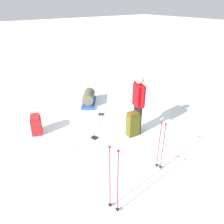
{
  "coord_description": "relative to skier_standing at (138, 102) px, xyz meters",
  "views": [
    {
      "loc": [
        -4.29,
        3.18,
        3.45
      ],
      "look_at": [
        0.0,
        0.0,
        0.7
      ],
      "focal_mm": 35.23,
      "sensor_mm": 36.0,
      "label": 1
    }
  ],
  "objects": [
    {
      "name": "ski_pair_far",
      "position": [
        0.43,
        1.19,
        -0.94
      ],
      "size": [
        0.59,
        1.87,
        0.05
      ],
      "color": "silver",
      "rests_on": "ground_plane"
    },
    {
      "name": "ground_plane",
      "position": [
        0.35,
        0.64,
        -0.95
      ],
      "size": [
        80.0,
        80.0,
        0.0
      ],
      "primitive_type": "plane",
      "color": "white"
    },
    {
      "name": "skier_standing",
      "position": [
        0.0,
        0.0,
        0.0
      ],
      "size": [
        0.55,
        0.31,
        1.7
      ],
      "color": "black",
      "rests_on": "ground_plane"
    },
    {
      "name": "ski_poles_planted_far",
      "position": [
        -1.73,
        2.14,
        -0.18
      ],
      "size": [
        0.23,
        0.12,
        1.39
      ],
      "color": "maroon",
      "rests_on": "ground_plane"
    },
    {
      "name": "gear_sled",
      "position": [
        2.49,
        0.12,
        -0.73
      ],
      "size": [
        1.16,
        1.03,
        0.49
      ],
      "color": "#224794",
      "rests_on": "ground_plane"
    },
    {
      "name": "backpack_bright",
      "position": [
        1.65,
        2.35,
        -0.67
      ],
      "size": [
        0.45,
        0.39,
        0.58
      ],
      "color": "maroon",
      "rests_on": "ground_plane"
    },
    {
      "name": "ski_poles_planted_near",
      "position": [
        -1.45,
        0.64,
        -0.28
      ],
      "size": [
        0.16,
        0.1,
        1.21
      ],
      "color": "maroon",
      "rests_on": "ground_plane"
    },
    {
      "name": "backpack_large_dark",
      "position": [
        -0.05,
        0.21,
        -0.6
      ],
      "size": [
        0.28,
        0.36,
        0.72
      ],
      "color": "#4F4D14",
      "rests_on": "ground_plane"
    },
    {
      "name": "ski_pair_near",
      "position": [
        1.48,
        0.26,
        -0.94
      ],
      "size": [
        1.44,
        1.39,
        0.05
      ],
      "color": "silver",
      "rests_on": "ground_plane"
    }
  ]
}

